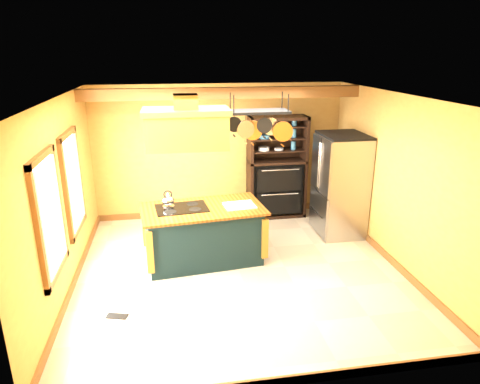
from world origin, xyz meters
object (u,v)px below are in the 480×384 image
object	(u,v)px
pot_rack	(259,120)
refrigerator	(340,187)
hutch	(276,177)
range_hood	(187,127)
kitchen_island	(203,233)

from	to	relation	value
pot_rack	refrigerator	size ratio (longest dim) A/B	0.54
hutch	range_hood	bearing A→B (deg)	-135.98
range_hood	kitchen_island	bearing A→B (deg)	0.15
kitchen_island	hutch	world-z (taller)	hutch
kitchen_island	refrigerator	bearing A→B (deg)	9.08
pot_rack	hutch	size ratio (longest dim) A/B	0.48
refrigerator	hutch	xyz separation A→B (m)	(-0.94, 1.08, -0.08)
range_hood	pot_rack	xyz separation A→B (m)	(1.11, 0.00, 0.07)
pot_rack	refrigerator	world-z (taller)	pot_rack
kitchen_island	refrigerator	distance (m)	2.74
kitchen_island	hutch	xyz separation A→B (m)	(1.67, 1.80, 0.35)
pot_rack	refrigerator	xyz separation A→B (m)	(1.69, 0.72, -1.40)
kitchen_island	range_hood	xyz separation A→B (m)	(-0.20, -0.00, 1.76)
pot_rack	refrigerator	bearing A→B (deg)	23.00
range_hood	pot_rack	bearing A→B (deg)	0.00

